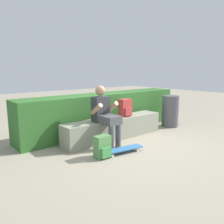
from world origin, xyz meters
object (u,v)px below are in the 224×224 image
Objects in this scene: skateboard_near_person at (123,149)px; backpack_on_bench at (125,108)px; trash_bin at (170,111)px; bench_main at (115,128)px; person_skater at (105,113)px; backpack_on_ground at (103,147)px.

backpack_on_bench reaches higher than skateboard_near_person.
backpack_on_bench is (0.79, 0.80, 0.60)m from skateboard_near_person.
trash_bin is (2.37, 0.69, 0.35)m from skateboard_near_person.
trash_bin reaches higher than skateboard_near_person.
person_skater is at bearing -154.41° from bench_main.
backpack_on_ground is (-0.47, -0.53, -0.48)m from person_skater.
backpack_on_bench is at bearing -1.73° from bench_main.
backpack_on_bench reaches higher than trash_bin.
skateboard_near_person is 0.97× the size of trash_bin.
person_skater reaches higher than backpack_on_bench.
bench_main is 6.37× the size of backpack_on_bench.
bench_main is at bearing 25.59° from person_skater.
skateboard_near_person is at bearing -93.29° from person_skater.
backpack_on_bench is 0.47× the size of trash_bin.
person_skater is 0.79m from backpack_on_bench.
person_skater is 2.35m from trash_bin.
backpack_on_bench is at bearing 45.33° from skateboard_near_person.
bench_main is 0.66m from person_skater.
trash_bin is at bearing -3.72° from bench_main.
backpack_on_ground is 2.88m from trash_bin.
skateboard_near_person is at bearing -120.65° from bench_main.
trash_bin is at bearing -4.11° from backpack_on_bench.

